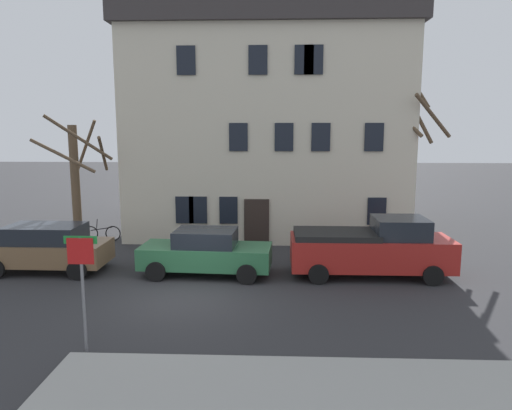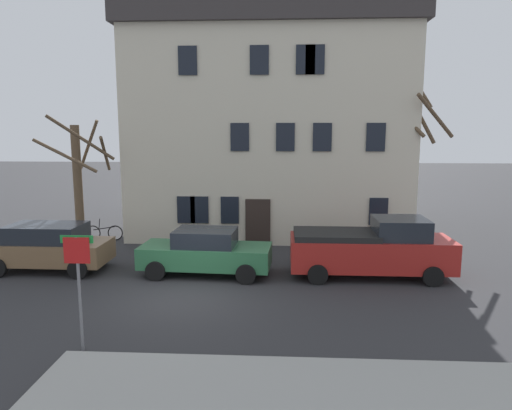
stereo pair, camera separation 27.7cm
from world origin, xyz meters
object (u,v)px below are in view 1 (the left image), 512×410
Objects in this scene: car_brown_wagon at (48,247)px; street_sign_pole at (82,272)px; tree_bare_near at (77,179)px; tree_bare_mid at (412,152)px; pickup_truck_red at (372,248)px; bicycle_leaning at (102,233)px; car_green_sedan at (206,252)px; building_main at (267,120)px.

car_brown_wagon is 7.38m from street_sign_pole.
street_sign_pole is at bearing -66.92° from tree_bare_near.
tree_bare_mid is at bearing 5.24° from tree_bare_near.
bicycle_leaning is at bearing 157.13° from pickup_truck_red.
car_brown_wagon is at bearing 177.95° from car_green_sedan.
car_green_sedan is 0.84× the size of pickup_truck_red.
tree_bare_mid is at bearing 1.33° from bicycle_leaning.
pickup_truck_red is 12.43m from bicycle_leaning.
tree_bare_near reaches higher than pickup_truck_red.
car_brown_wagon reaches higher than bicycle_leaning.
car_brown_wagon is at bearing 122.05° from street_sign_pole.
bicycle_leaning is (-5.59, 4.93, -0.46)m from car_green_sedan.
street_sign_pole reaches higher than bicycle_leaning.
car_brown_wagon is at bearing -92.76° from bicycle_leaning.
building_main is 2.36× the size of tree_bare_near.
car_green_sedan is 1.70× the size of street_sign_pole.
tree_bare_near reaches higher than street_sign_pole.
tree_bare_mid is 15.53m from street_sign_pole.
building_main reaches higher than car_brown_wagon.
tree_bare_near is at bearing 147.57° from car_green_sedan.
car_green_sedan is 7.47m from bicycle_leaning.
car_green_sedan is at bearing -148.38° from tree_bare_mid.
tree_bare_near is at bearing 162.41° from pickup_truck_red.
tree_bare_near is at bearing -174.76° from tree_bare_mid.
tree_bare_near is 14.81m from tree_bare_mid.
pickup_truck_red is 9.93m from street_sign_pole.
car_brown_wagon is 11.66m from pickup_truck_red.
pickup_truck_red is (5.85, 0.11, 0.19)m from car_green_sedan.
bicycle_leaning is (0.23, 4.72, -0.53)m from car_brown_wagon.
car_brown_wagon is 5.82m from car_green_sedan.
bicycle_leaning is at bearing 87.24° from car_brown_wagon.
building_main reaches higher than pickup_truck_red.
pickup_truck_red is (12.00, -3.81, -1.99)m from tree_bare_near.
tree_bare_mid is at bearing 47.00° from street_sign_pole.
building_main is 12.43m from car_brown_wagon.
car_green_sedan is (5.82, -0.21, -0.07)m from car_brown_wagon.
pickup_truck_red is at bearing 1.06° from car_green_sedan.
car_green_sedan is (6.16, -3.91, -2.18)m from tree_bare_near.
building_main is at bearing 152.78° from tree_bare_mid.
tree_bare_mid is (14.70, 1.35, 1.12)m from tree_bare_near.
building_main is 2.43× the size of pickup_truck_red.
building_main reaches higher than tree_bare_mid.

